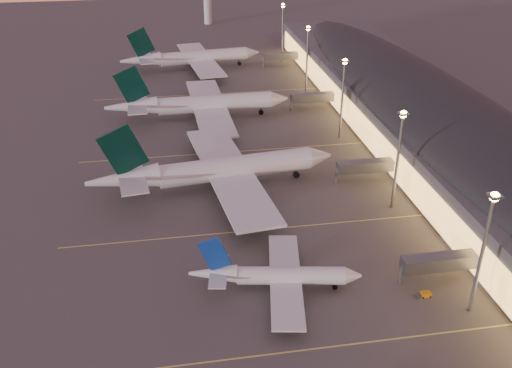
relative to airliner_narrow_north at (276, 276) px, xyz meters
The scene contains 9 objects.
ground 13.12m from the airliner_narrow_north, 92.42° to the right, with size 700.00×700.00×0.00m, color #44423F.
airliner_narrow_north is the anchor object (origin of this frame).
airliner_wide_near 45.19m from the airliner_narrow_north, 99.44° to the left, with size 66.32×60.86×21.22m.
airliner_wide_mid 96.92m from the airliner_narrow_north, 94.50° to the left, with size 63.04×57.27×20.21m.
airliner_wide_far 156.89m from the airliner_narrow_north, 92.15° to the left, with size 61.56×56.51×19.70m.
terminal_building 85.79m from the airliner_narrow_north, 44.27° to the left, with size 56.35×255.00×17.46m.
light_masts 64.79m from the airliner_narrow_north, 55.86° to the left, with size 2.20×217.20×25.90m.
lane_markings 27.49m from the airliner_narrow_north, 91.13° to the left, with size 90.00×180.36×0.00m.
baggage_tug_c 29.60m from the airliner_narrow_north, 14.31° to the right, with size 3.16×1.45×0.94m.
Camera 1 is at (-18.64, -77.36, 72.67)m, focal length 40.00 mm.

